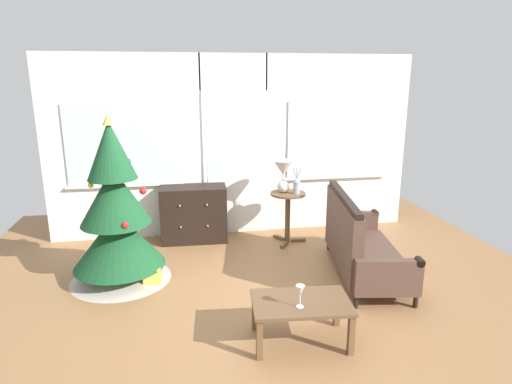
# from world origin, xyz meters

# --- Properties ---
(ground_plane) EXTENTS (6.76, 6.76, 0.00)m
(ground_plane) POSITION_xyz_m (0.00, 0.00, 0.00)
(ground_plane) COLOR #996B42
(back_wall_with_door) EXTENTS (5.20, 0.14, 2.55)m
(back_wall_with_door) POSITION_xyz_m (0.00, 2.08, 1.28)
(back_wall_with_door) COLOR white
(back_wall_with_door) RESTS_ON ground
(christmas_tree) EXTENTS (1.12, 1.12, 1.87)m
(christmas_tree) POSITION_xyz_m (-1.49, 0.70, 0.72)
(christmas_tree) COLOR #4C331E
(christmas_tree) RESTS_ON ground
(dresser_cabinet) EXTENTS (0.91, 0.47, 0.78)m
(dresser_cabinet) POSITION_xyz_m (-0.61, 1.79, 0.39)
(dresser_cabinet) COLOR black
(dresser_cabinet) RESTS_ON ground
(settee_sofa) EXTENTS (0.94, 1.73, 0.96)m
(settee_sofa) POSITION_xyz_m (1.21, 0.36, 0.38)
(settee_sofa) COLOR black
(settee_sofa) RESTS_ON ground
(side_table) EXTENTS (0.50, 0.48, 0.71)m
(side_table) POSITION_xyz_m (0.65, 1.49, 0.51)
(side_table) COLOR brown
(side_table) RESTS_ON ground
(table_lamp) EXTENTS (0.28, 0.28, 0.44)m
(table_lamp) POSITION_xyz_m (0.59, 1.53, 1.00)
(table_lamp) COLOR silver
(table_lamp) RESTS_ON side_table
(flower_vase) EXTENTS (0.11, 0.10, 0.35)m
(flower_vase) POSITION_xyz_m (0.75, 1.43, 0.83)
(flower_vase) COLOR #99ADBC
(flower_vase) RESTS_ON side_table
(coffee_table) EXTENTS (0.88, 0.59, 0.39)m
(coffee_table) POSITION_xyz_m (0.21, -0.81, 0.33)
(coffee_table) COLOR brown
(coffee_table) RESTS_ON ground
(wine_glass) EXTENTS (0.08, 0.08, 0.20)m
(wine_glass) POSITION_xyz_m (0.17, -0.91, 0.53)
(wine_glass) COLOR silver
(wine_glass) RESTS_ON coffee_table
(gift_box) EXTENTS (0.19, 0.17, 0.19)m
(gift_box) POSITION_xyz_m (-1.13, 0.53, 0.10)
(gift_box) COLOR #D8C64C
(gift_box) RESTS_ON ground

